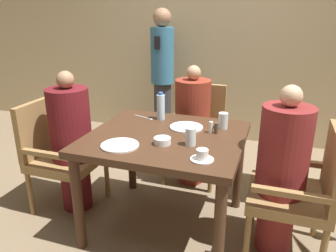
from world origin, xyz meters
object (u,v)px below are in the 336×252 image
chair_right_side (302,188)px  chair_left_side (58,150)px  glass_tall_near (223,121)px  glass_tall_mid (191,137)px  chair_far_side (196,128)px  diner_in_far_chair (192,125)px  water_bottle (161,107)px  diner_in_right_chair (281,171)px  standing_host (162,74)px  diner_in_left_chair (72,141)px  plate_main_left (120,145)px  teacup_with_saucer (202,156)px  plate_main_right (186,127)px  bowl_small (162,141)px

chair_right_side → chair_left_side: bearing=180.0°
glass_tall_near → glass_tall_mid: same height
chair_far_side → glass_tall_near: (0.35, -0.61, 0.31)m
diner_in_far_chair → water_bottle: bearing=-110.1°
diner_in_right_chair → standing_host: 2.13m
chair_left_side → diner_in_left_chair: 0.17m
chair_left_side → chair_far_side: 1.28m
plate_main_left → teacup_with_saucer: 0.55m
diner_in_far_chair → standing_host: standing_host is taller
standing_host → plate_main_right: 1.58m
plate_main_left → chair_right_side: bearing=14.0°
water_bottle → diner_in_far_chair: bearing=69.9°
diner_in_far_chair → glass_tall_mid: diner_in_far_chair is taller
chair_far_side → plate_main_right: (0.10, -0.69, 0.26)m
chair_right_side → bowl_small: chair_right_side is taller
chair_far_side → plate_main_left: 1.21m
diner_in_far_chair → diner_in_right_chair: 1.08m
plate_main_right → bowl_small: bowl_small is taller
standing_host → bowl_small: size_ratio=14.17×
standing_host → plate_main_left: size_ratio=6.46×
plate_main_left → water_bottle: bearing=84.3°
chair_right_side → glass_tall_mid: size_ratio=7.52×
diner_in_right_chair → bowl_small: (-0.76, -0.16, 0.17)m
water_bottle → diner_in_left_chair: bearing=-153.4°
standing_host → diner_in_left_chair: bearing=-96.8°
plate_main_left → water_bottle: size_ratio=1.11×
plate_main_left → glass_tall_near: bearing=43.9°
glass_tall_near → glass_tall_mid: (-0.14, -0.38, 0.00)m
teacup_with_saucer → glass_tall_mid: size_ratio=1.17×
chair_left_side → diner_in_right_chair: diner_in_right_chair is taller
diner_in_far_chair → chair_far_side: bearing=90.0°
diner_in_left_chair → plate_main_right: diner_in_left_chair is taller
diner_in_left_chair → chair_far_side: 1.18m
plate_main_left → bowl_small: size_ratio=2.19×
glass_tall_near → water_bottle: bearing=173.7°
diner_in_far_chair → glass_tall_near: diner_in_far_chair is taller
diner_in_right_chair → water_bottle: (-0.94, 0.32, 0.25)m
plate_main_right → glass_tall_mid: glass_tall_mid is taller
plate_main_right → diner_in_far_chair: bearing=99.9°
teacup_with_saucer → bowl_small: (-0.30, 0.15, -0.00)m
chair_left_side → plate_main_right: (1.03, 0.19, 0.26)m
chair_right_side → plate_main_right: chair_right_side is taller
standing_host → glass_tall_near: bearing=-54.4°
diner_in_left_chair → chair_far_side: (0.79, 0.88, -0.10)m
chair_left_side → glass_tall_mid: chair_left_side is taller
diner_in_left_chair → bowl_small: diner_in_left_chair is taller
chair_far_side → standing_host: (-0.60, 0.72, 0.36)m
diner_in_far_chair → glass_tall_mid: size_ratio=9.37×
diner_in_left_chair → plate_main_left: 0.66m
teacup_with_saucer → glass_tall_near: glass_tall_near is taller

